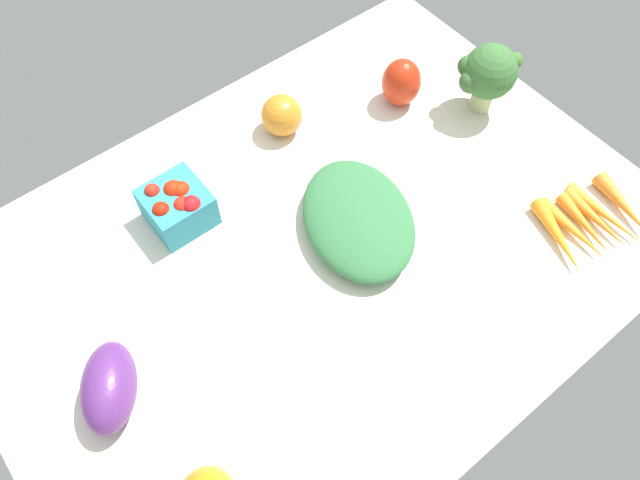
{
  "coord_description": "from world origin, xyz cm",
  "views": [
    {
      "loc": [
        -30.92,
        -39.1,
        85.18
      ],
      "look_at": [
        0.0,
        0.0,
        4.0
      ],
      "focal_mm": 34.84,
      "sensor_mm": 36.0,
      "label": 1
    }
  ],
  "objects_px": {
    "broccoli_head": "(488,73)",
    "heirloom_tomato_orange": "(282,115)",
    "leafy_greens_clump": "(358,219)",
    "bell_pepper_red": "(401,82)",
    "carrot_bunch": "(591,222)",
    "eggplant": "(109,387)",
    "berry_basket": "(178,205)"
  },
  "relations": [
    {
      "from": "broccoli_head",
      "to": "heirloom_tomato_orange",
      "type": "height_order",
      "value": "broccoli_head"
    },
    {
      "from": "leafy_greens_clump",
      "to": "bell_pepper_red",
      "type": "bearing_deg",
      "value": 34.75
    },
    {
      "from": "carrot_bunch",
      "to": "eggplant",
      "type": "bearing_deg",
      "value": 163.02
    },
    {
      "from": "heirloom_tomato_orange",
      "to": "eggplant",
      "type": "distance_m",
      "value": 0.52
    },
    {
      "from": "leafy_greens_clump",
      "to": "eggplant",
      "type": "height_order",
      "value": "eggplant"
    },
    {
      "from": "broccoli_head",
      "to": "berry_basket",
      "type": "height_order",
      "value": "broccoli_head"
    },
    {
      "from": "bell_pepper_red",
      "to": "broccoli_head",
      "type": "height_order",
      "value": "broccoli_head"
    },
    {
      "from": "eggplant",
      "to": "heirloom_tomato_orange",
      "type": "bearing_deg",
      "value": 150.86
    },
    {
      "from": "carrot_bunch",
      "to": "heirloom_tomato_orange",
      "type": "xyz_separation_m",
      "value": [
        -0.26,
        0.47,
        0.02
      ]
    },
    {
      "from": "carrot_bunch",
      "to": "eggplant",
      "type": "xyz_separation_m",
      "value": [
        -0.72,
        0.22,
        0.02
      ]
    },
    {
      "from": "bell_pepper_red",
      "to": "eggplant",
      "type": "bearing_deg",
      "value": -165.86
    },
    {
      "from": "carrot_bunch",
      "to": "broccoli_head",
      "type": "distance_m",
      "value": 0.3
    },
    {
      "from": "leafy_greens_clump",
      "to": "berry_basket",
      "type": "xyz_separation_m",
      "value": [
        -0.21,
        0.19,
        0.01
      ]
    },
    {
      "from": "leafy_greens_clump",
      "to": "carrot_bunch",
      "type": "distance_m",
      "value": 0.37
    },
    {
      "from": "berry_basket",
      "to": "broccoli_head",
      "type": "bearing_deg",
      "value": -12.68
    },
    {
      "from": "broccoli_head",
      "to": "heirloom_tomato_orange",
      "type": "xyz_separation_m",
      "value": [
        -0.31,
        0.18,
        -0.04
      ]
    },
    {
      "from": "leafy_greens_clump",
      "to": "heirloom_tomato_orange",
      "type": "height_order",
      "value": "heirloom_tomato_orange"
    },
    {
      "from": "carrot_bunch",
      "to": "berry_basket",
      "type": "height_order",
      "value": "berry_basket"
    },
    {
      "from": "carrot_bunch",
      "to": "eggplant",
      "type": "distance_m",
      "value": 0.76
    },
    {
      "from": "broccoli_head",
      "to": "eggplant",
      "type": "height_order",
      "value": "broccoli_head"
    },
    {
      "from": "leafy_greens_clump",
      "to": "heirloom_tomato_orange",
      "type": "bearing_deg",
      "value": 82.8
    },
    {
      "from": "bell_pepper_red",
      "to": "berry_basket",
      "type": "bearing_deg",
      "value": 176.99
    },
    {
      "from": "broccoli_head",
      "to": "berry_basket",
      "type": "xyz_separation_m",
      "value": [
        -0.55,
        0.12,
        -0.04
      ]
    },
    {
      "from": "eggplant",
      "to": "carrot_bunch",
      "type": "bearing_deg",
      "value": 106.05
    },
    {
      "from": "bell_pepper_red",
      "to": "broccoli_head",
      "type": "xyz_separation_m",
      "value": [
        0.1,
        -0.1,
        0.04
      ]
    },
    {
      "from": "heirloom_tomato_orange",
      "to": "berry_basket",
      "type": "distance_m",
      "value": 0.25
    },
    {
      "from": "leafy_greens_clump",
      "to": "berry_basket",
      "type": "distance_m",
      "value": 0.28
    },
    {
      "from": "heirloom_tomato_orange",
      "to": "eggplant",
      "type": "xyz_separation_m",
      "value": [
        -0.46,
        -0.24,
        0.0
      ]
    },
    {
      "from": "bell_pepper_red",
      "to": "broccoli_head",
      "type": "distance_m",
      "value": 0.15
    },
    {
      "from": "broccoli_head",
      "to": "berry_basket",
      "type": "distance_m",
      "value": 0.57
    },
    {
      "from": "leafy_greens_clump",
      "to": "berry_basket",
      "type": "relative_size",
      "value": 2.48
    },
    {
      "from": "broccoli_head",
      "to": "carrot_bunch",
      "type": "bearing_deg",
      "value": -99.57
    }
  ]
}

